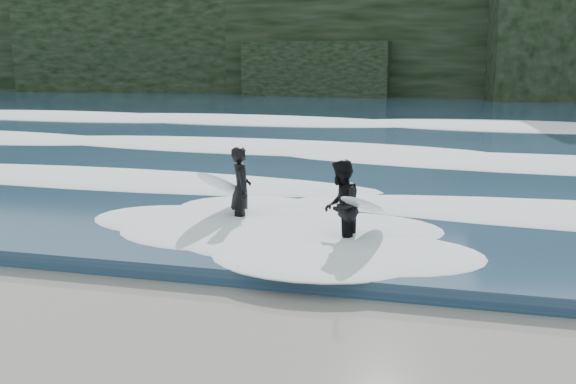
% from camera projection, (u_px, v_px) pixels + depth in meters
% --- Properties ---
extents(ground, '(120.00, 120.00, 0.00)m').
position_uv_depth(ground, '(201.00, 374.00, 8.63)').
color(ground, olive).
rests_on(ground, ground).
extents(sea, '(90.00, 52.00, 0.30)m').
position_uv_depth(sea, '(418.00, 119.00, 36.02)').
color(sea, navy).
rests_on(sea, ground).
extents(headland, '(70.00, 9.00, 10.00)m').
position_uv_depth(headland, '(442.00, 27.00, 51.11)').
color(headland, black).
rests_on(headland, ground).
extents(foam_near, '(60.00, 3.20, 0.20)m').
position_uv_depth(foam_near, '(343.00, 193.00, 17.06)').
color(foam_near, white).
rests_on(foam_near, sea).
extents(foam_mid, '(60.00, 4.00, 0.24)m').
position_uv_depth(foam_mid, '(383.00, 150.00, 23.67)').
color(foam_mid, white).
rests_on(foam_mid, sea).
extents(foam_far, '(60.00, 4.80, 0.30)m').
position_uv_depth(foam_far, '(410.00, 121.00, 32.18)').
color(foam_far, white).
rests_on(foam_far, sea).
extents(surfer_left, '(1.13, 2.20, 1.78)m').
position_uv_depth(surfer_left, '(237.00, 188.00, 15.09)').
color(surfer_left, black).
rests_on(surfer_left, ground).
extents(surfer_right, '(1.19, 2.08, 1.78)m').
position_uv_depth(surfer_right, '(343.00, 207.00, 13.37)').
color(surfer_right, black).
rests_on(surfer_right, ground).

